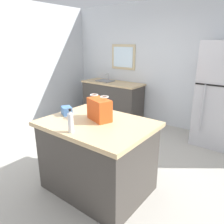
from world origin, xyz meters
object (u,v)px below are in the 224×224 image
Objects in this scene: kitchen_island at (98,156)px; refrigerator at (223,96)px; small_box at (67,111)px; bottle at (71,122)px; shopping_bag at (99,109)px.

kitchen_island is 0.71× the size of refrigerator.
small_box is 0.61× the size of bottle.
bottle reaches higher than small_box.
kitchen_island is 0.72m from small_box.
shopping_bag reaches higher than bottle.
refrigerator reaches higher than bottle.
small_box is 0.61m from bottle.
shopping_bag is (-0.02, 0.08, 0.60)m from kitchen_island.
shopping_bag is (-0.94, -2.27, 0.13)m from refrigerator.
kitchen_island is 8.20× the size of small_box.
shopping_bag is at bearing 91.03° from bottle.
refrigerator is 2.90m from bottle.
refrigerator is 5.10× the size of shopping_bag.
small_box is (-1.42, -2.38, 0.05)m from refrigerator.
kitchen_island is 2.56m from refrigerator.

